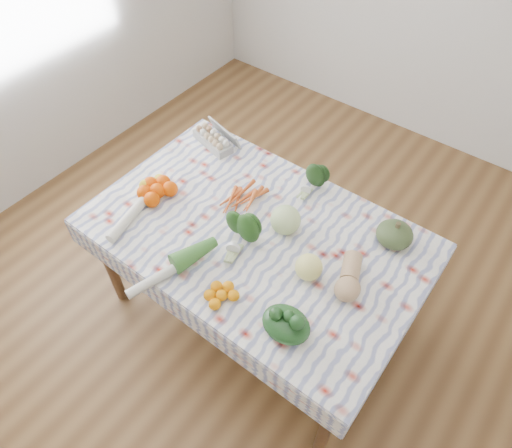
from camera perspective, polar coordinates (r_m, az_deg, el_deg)
name	(u,v)px	position (r m, az deg, el deg)	size (l,w,h in m)	color
ground	(256,309)	(2.90, 0.00, -10.57)	(4.50, 4.50, 0.00)	brown
dining_table	(256,242)	(2.34, 0.00, -2.25)	(1.60, 1.00, 0.75)	brown
tablecloth	(256,232)	(2.28, 0.00, -1.05)	(1.66, 1.06, 0.01)	white
egg_carton	(213,140)	(2.74, -5.43, 10.43)	(0.27, 0.11, 0.07)	#A3A39E
carrot_bunch	(245,198)	(2.40, -1.45, 3.29)	(0.23, 0.21, 0.04)	#CD551F
kale_bunch	(309,180)	(2.45, 6.67, 5.45)	(0.15, 0.13, 0.13)	#183512
kabocha_squash	(395,234)	(2.29, 16.94, -1.25)	(0.18, 0.18, 0.12)	#3B4E28
cabbage	(286,220)	(2.23, 3.72, 0.52)	(0.15, 0.15, 0.15)	#B7D185
butternut_squash	(350,276)	(2.09, 11.65, -6.41)	(0.11, 0.25, 0.11)	tan
orange_cluster	(157,191)	(2.46, -12.22, 4.11)	(0.26, 0.26, 0.09)	#EB4B00
broccoli	(236,237)	(2.18, -2.48, -1.62)	(0.17, 0.17, 0.12)	#204B17
mandarin_cluster	(222,295)	(2.03, -4.33, -8.81)	(0.18, 0.18, 0.05)	orange
grapefruit	(309,267)	(2.08, 6.61, -5.38)	(0.13, 0.13, 0.13)	#F4EC7B
spinach_bag	(286,324)	(1.94, 3.79, -12.38)	(0.21, 0.17, 0.09)	#143415
daikon	(131,215)	(2.40, -15.41, 1.05)	(0.05, 0.05, 0.36)	silver
leek	(172,269)	(2.14, -10.45, -5.59)	(0.05, 0.05, 0.46)	beige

